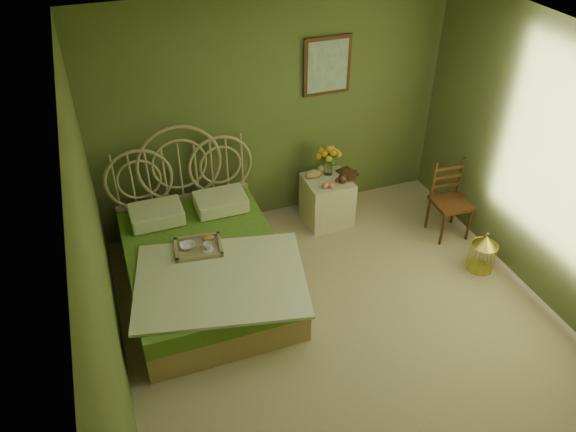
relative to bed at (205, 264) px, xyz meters
name	(u,v)px	position (x,y,z in m)	size (l,w,h in m)	color
floor	(354,341)	(1.10, -1.18, -0.30)	(4.50, 4.50, 0.00)	#C1A88B
ceiling	(381,69)	(1.10, -1.18, 2.30)	(4.50, 4.50, 0.00)	silver
wall_back	(273,112)	(1.10, 1.07, 1.00)	(4.00, 4.00, 0.00)	#586736
wall_left	(103,288)	(-0.90, -1.18, 1.00)	(4.50, 4.50, 0.00)	#586736
wall_right	(569,182)	(3.10, -1.18, 1.00)	(4.50, 4.50, 0.00)	#586736
wall_art	(327,66)	(1.70, 1.04, 1.45)	(0.54, 0.04, 0.64)	#3C1F10
bed	(205,264)	(0.00, 0.00, 0.00)	(1.74, 2.21, 1.36)	tan
nightstand	(327,194)	(1.61, 0.67, 0.05)	(0.51, 0.51, 0.99)	#F4ECC7
chair	(449,194)	(2.80, 0.02, 0.19)	(0.41, 0.41, 0.88)	#3C1F10
birdcage	(483,253)	(2.80, -0.70, -0.10)	(0.27, 0.27, 0.42)	gold
book_lower	(342,175)	(1.78, 0.68, 0.27)	(0.18, 0.24, 0.02)	#381E0F
book_upper	(342,174)	(1.78, 0.68, 0.29)	(0.17, 0.23, 0.02)	#472819
cereal_bowl	(187,246)	(-0.15, 0.04, 0.24)	(0.14, 0.14, 0.03)	white
coffee_cup	(208,247)	(0.03, -0.07, 0.27)	(0.09, 0.09, 0.08)	white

